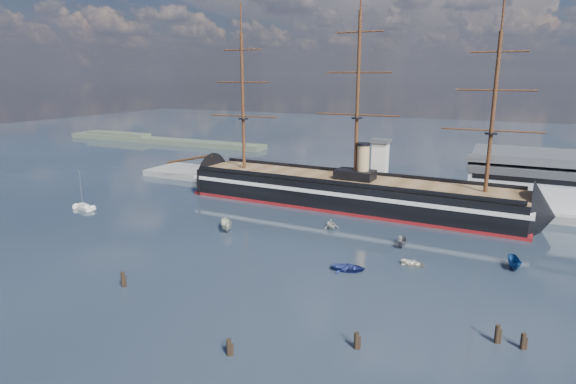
% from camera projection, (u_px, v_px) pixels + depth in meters
% --- Properties ---
extents(ground, '(600.00, 600.00, 0.00)m').
position_uv_depth(ground, '(326.00, 229.00, 111.02)').
color(ground, '#1A2330').
rests_on(ground, ground).
extents(quay, '(180.00, 18.00, 2.00)m').
position_uv_depth(quay, '(405.00, 198.00, 138.11)').
color(quay, slate).
rests_on(quay, ground).
extents(quay_tower, '(5.00, 5.00, 15.00)m').
position_uv_depth(quay_tower, '(380.00, 165.00, 136.17)').
color(quay_tower, silver).
rests_on(quay_tower, ground).
extents(shoreline, '(120.00, 10.00, 4.00)m').
position_uv_depth(shoreline, '(147.00, 139.00, 253.17)').
color(shoreline, '#3F4C38').
rests_on(shoreline, ground).
extents(warship, '(113.12, 18.99, 53.94)m').
position_uv_depth(warship, '(341.00, 191.00, 129.08)').
color(warship, black).
rests_on(warship, ground).
extents(sailboat, '(6.82, 3.78, 10.48)m').
position_uv_depth(sailboat, '(84.00, 207.00, 126.77)').
color(sailboat, beige).
rests_on(sailboat, ground).
extents(motorboat_a, '(7.63, 6.74, 3.00)m').
position_uv_depth(motorboat_a, '(227.00, 231.00, 109.46)').
color(motorboat_a, beige).
rests_on(motorboat_a, ground).
extents(motorboat_b, '(2.24, 3.99, 1.75)m').
position_uv_depth(motorboat_b, '(349.00, 271.00, 87.12)').
color(motorboat_b, navy).
rests_on(motorboat_b, ground).
extents(motorboat_c, '(6.13, 3.38, 2.32)m').
position_uv_depth(motorboat_c, '(402.00, 247.00, 99.38)').
color(motorboat_c, slate).
rests_on(motorboat_c, ground).
extents(motorboat_d, '(6.76, 6.65, 2.43)m').
position_uv_depth(motorboat_d, '(331.00, 229.00, 110.95)').
color(motorboat_d, silver).
rests_on(motorboat_d, ground).
extents(motorboat_e, '(1.92, 3.18, 1.39)m').
position_uv_depth(motorboat_e, '(413.00, 266.00, 89.44)').
color(motorboat_e, silver).
rests_on(motorboat_e, ground).
extents(motorboat_f, '(6.67, 3.61, 2.53)m').
position_uv_depth(motorboat_f, '(514.00, 268.00, 88.18)').
color(motorboat_f, navy).
rests_on(motorboat_f, ground).
extents(piling_near_left, '(0.64, 0.64, 3.36)m').
position_uv_depth(piling_near_left, '(124.00, 287.00, 80.63)').
color(piling_near_left, black).
rests_on(piling_near_left, ground).
extents(piling_near_mid, '(0.64, 0.64, 2.98)m').
position_uv_depth(piling_near_mid, '(229.00, 355.00, 60.93)').
color(piling_near_mid, black).
rests_on(piling_near_mid, ground).
extents(piling_near_right, '(0.64, 0.64, 3.01)m').
position_uv_depth(piling_near_right, '(356.00, 349.00, 62.40)').
color(piling_near_right, black).
rests_on(piling_near_right, ground).
extents(piling_far_right, '(0.64, 0.64, 2.94)m').
position_uv_depth(piling_far_right, '(522.00, 349.00, 62.33)').
color(piling_far_right, black).
rests_on(piling_far_right, ground).
extents(piling_extra, '(0.64, 0.64, 3.29)m').
position_uv_depth(piling_extra, '(496.00, 343.00, 63.73)').
color(piling_extra, black).
rests_on(piling_extra, ground).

